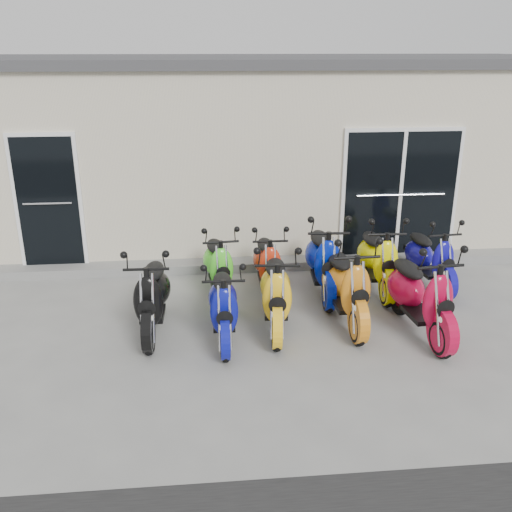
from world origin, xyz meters
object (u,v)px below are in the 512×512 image
object	(u,v)px
scooter_back_extra	(431,251)
scooter_back_green	(218,258)
scooter_back_blue	(323,252)
scooter_front_orange_a	(276,283)
scooter_front_orange_b	(346,276)
scooter_front_black	(152,286)
scooter_front_red	(421,285)
scooter_front_blue	(223,297)
scooter_back_red	(268,256)
scooter_back_yellow	(378,251)

from	to	relation	value
scooter_back_extra	scooter_back_green	bearing A→B (deg)	174.63
scooter_back_blue	scooter_front_orange_a	bearing A→B (deg)	-125.31
scooter_back_green	scooter_front_orange_b	bearing A→B (deg)	-38.24
scooter_front_black	scooter_front_orange_b	xyz separation A→B (m)	(2.57, 0.02, 0.04)
scooter_front_red	scooter_front_blue	bearing A→B (deg)	172.67
scooter_front_red	scooter_back_extra	distance (m)	1.65
scooter_front_orange_a	scooter_back_red	world-z (taller)	scooter_front_orange_a
scooter_front_blue	scooter_back_extra	world-z (taller)	scooter_back_extra
scooter_front_blue	scooter_front_red	xyz separation A→B (m)	(2.54, -0.08, 0.09)
scooter_back_red	scooter_back_extra	size ratio (longest dim) A/B	0.98
scooter_front_orange_a	scooter_back_blue	xyz separation A→B (m)	(0.84, 1.04, 0.03)
scooter_front_black	scooter_front_orange_a	distance (m)	1.62
scooter_front_red	scooter_back_green	distance (m)	2.96
scooter_front_red	scooter_back_green	bearing A→B (deg)	144.33
scooter_front_orange_a	scooter_back_red	bearing A→B (deg)	94.80
scooter_back_red	scooter_back_yellow	distance (m)	1.68
scooter_front_blue	scooter_back_red	world-z (taller)	scooter_front_blue
scooter_front_black	scooter_back_yellow	xyz separation A→B (m)	(3.32, 1.04, -0.00)
scooter_front_orange_a	scooter_back_red	xyz separation A→B (m)	(0.02, 1.17, -0.06)
scooter_front_red	scooter_back_green	xyz separation A→B (m)	(-2.56, 1.48, -0.08)
scooter_front_orange_b	scooter_back_yellow	world-z (taller)	scooter_front_orange_b
scooter_front_black	scooter_back_red	bearing A→B (deg)	35.71
scooter_back_blue	scooter_back_yellow	world-z (taller)	scooter_back_blue
scooter_front_blue	scooter_front_red	bearing A→B (deg)	-1.22
scooter_front_orange_b	scooter_back_extra	bearing A→B (deg)	32.39
scooter_back_yellow	scooter_front_red	bearing A→B (deg)	-82.75
scooter_back_red	scooter_back_blue	xyz separation A→B (m)	(0.82, -0.13, 0.10)
scooter_back_red	scooter_back_extra	distance (m)	2.53
scooter_front_black	scooter_back_green	distance (m)	1.42
scooter_back_green	scooter_back_yellow	size ratio (longest dim) A/B	0.93
scooter_front_black	scooter_front_blue	size ratio (longest dim) A/B	1.08
scooter_front_red	scooter_back_extra	bearing A→B (deg)	58.69
scooter_front_black	scooter_back_yellow	world-z (taller)	scooter_front_black
scooter_front_orange_b	scooter_back_yellow	xyz separation A→B (m)	(0.75, 1.02, -0.04)
scooter_front_black	scooter_front_orange_a	bearing A→B (deg)	-0.57
scooter_front_blue	scooter_front_orange_a	xyz separation A→B (m)	(0.70, 0.25, 0.05)
scooter_front_orange_a	scooter_front_red	world-z (taller)	scooter_front_red
scooter_front_orange_a	scooter_back_yellow	world-z (taller)	scooter_front_orange_a
scooter_front_blue	scooter_front_orange_b	xyz separation A→B (m)	(1.66, 0.32, 0.09)
scooter_front_blue	scooter_back_red	bearing A→B (deg)	63.54
scooter_back_extra	scooter_back_blue	bearing A→B (deg)	178.49
scooter_front_orange_b	scooter_back_green	distance (m)	2.00
scooter_front_black	scooter_front_orange_a	xyz separation A→B (m)	(1.62, -0.06, 0.01)
scooter_back_red	scooter_back_green	bearing A→B (deg)	-178.26
scooter_back_red	scooter_front_red	bearing A→B (deg)	-38.93
scooter_front_orange_a	scooter_front_orange_b	size ratio (longest dim) A/B	0.95
scooter_front_black	scooter_front_orange_b	distance (m)	2.57
scooter_front_blue	scooter_back_red	size ratio (longest dim) A/B	1.01
scooter_back_green	scooter_back_yellow	world-z (taller)	scooter_back_yellow
scooter_back_green	scooter_back_extra	world-z (taller)	same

